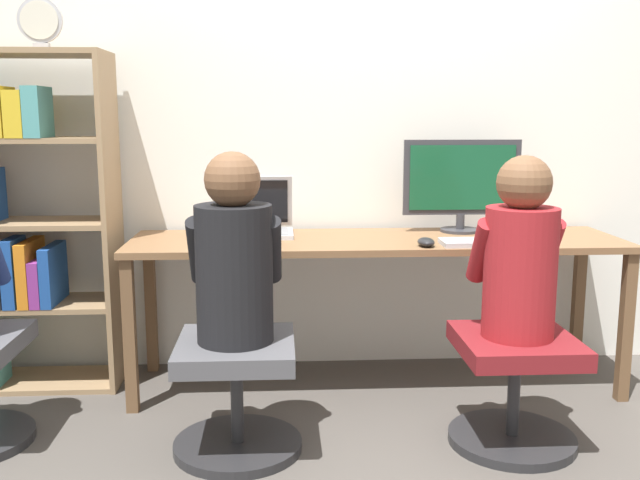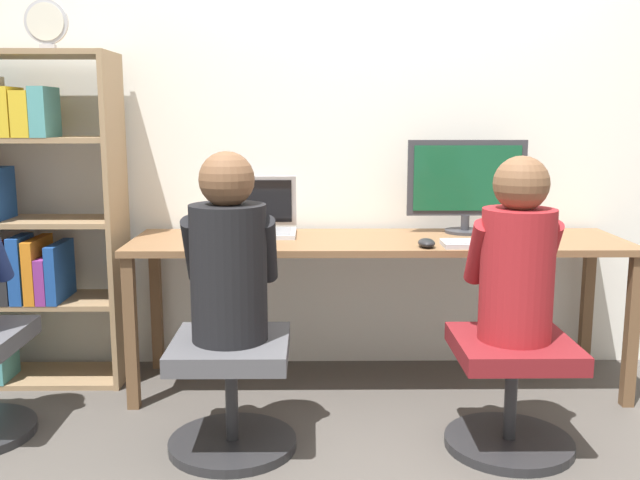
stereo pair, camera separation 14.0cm
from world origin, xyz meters
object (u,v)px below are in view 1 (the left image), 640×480
at_px(keyboard, 485,242).
at_px(person_at_monitor, 520,256).
at_px(office_chair_right, 237,388).
at_px(desktop_monitor, 462,184).
at_px(person_at_laptop, 234,258).
at_px(bookshelf, 1,223).
at_px(laptop, 253,223).
at_px(desk_clock, 40,21).
at_px(office_chair_left, 514,382).

height_order(keyboard, person_at_monitor, person_at_monitor).
bearing_deg(office_chair_right, keyboard, 22.66).
bearing_deg(desktop_monitor, person_at_laptop, -142.70).
bearing_deg(bookshelf, person_at_monitor, -18.43).
xyz_separation_m(desktop_monitor, keyboard, (0.02, -0.35, -0.22)).
relative_size(keyboard, office_chair_right, 0.78).
distance_m(desktop_monitor, person_at_laptop, 1.32).
height_order(laptop, person_at_laptop, person_at_laptop).
xyz_separation_m(laptop, desk_clock, (-0.88, -0.15, 0.89)).
bearing_deg(office_chair_left, person_at_laptop, 179.41).
bearing_deg(bookshelf, office_chair_right, -33.24).
xyz_separation_m(person_at_monitor, person_at_laptop, (-1.06, 0.01, 0.00)).
xyz_separation_m(bookshelf, desk_clock, (0.26, -0.09, 0.87)).
height_order(laptop, bookshelf, bookshelf).
bearing_deg(office_chair_right, person_at_laptop, 90.00).
distance_m(person_at_laptop, desk_clock, 1.38).
xyz_separation_m(keyboard, office_chair_right, (-1.05, -0.44, -0.46)).
distance_m(desktop_monitor, office_chair_left, 1.05).
bearing_deg(desk_clock, laptop, 9.93).
bearing_deg(laptop, office_chair_left, -37.81).
xyz_separation_m(office_chair_right, bookshelf, (-1.09, 0.71, 0.52)).
height_order(laptop, desk_clock, desk_clock).
bearing_deg(person_at_laptop, laptop, 86.90).
bearing_deg(office_chair_right, person_at_monitor, -0.07).
distance_m(desktop_monitor, laptop, 1.01).
xyz_separation_m(office_chair_left, desk_clock, (-1.89, 0.64, 1.40)).
bearing_deg(keyboard, bookshelf, 172.71).
xyz_separation_m(desktop_monitor, laptop, (-0.99, -0.01, -0.18)).
distance_m(office_chair_right, person_at_laptop, 0.50).
xyz_separation_m(office_chair_right, person_at_monitor, (1.06, -0.00, 0.49)).
xyz_separation_m(person_at_monitor, bookshelf, (-2.15, 0.72, 0.03)).
xyz_separation_m(laptop, office_chair_right, (-0.04, -0.78, -0.51)).
bearing_deg(person_at_monitor, office_chair_left, -90.00).
bearing_deg(person_at_monitor, keyboard, 90.47).
bearing_deg(laptop, desk_clock, -170.07).
xyz_separation_m(office_chair_left, office_chair_right, (-1.06, 0.01, 0.00)).
height_order(laptop, keyboard, laptop).
height_order(office_chair_left, office_chair_right, same).
distance_m(keyboard, desk_clock, 2.11).
relative_size(laptop, person_at_monitor, 0.55).
height_order(office_chair_right, desk_clock, desk_clock).
relative_size(office_chair_right, person_at_laptop, 0.70).
bearing_deg(desktop_monitor, laptop, -179.36).
height_order(office_chair_left, person_at_laptop, person_at_laptop).
bearing_deg(keyboard, office_chair_left, -89.53).
bearing_deg(desk_clock, bookshelf, 161.63).
xyz_separation_m(keyboard, person_at_laptop, (-1.05, -0.44, 0.03)).
bearing_deg(keyboard, desktop_monitor, 93.12).
distance_m(office_chair_left, desk_clock, 2.44).
relative_size(desktop_monitor, keyboard, 1.47).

